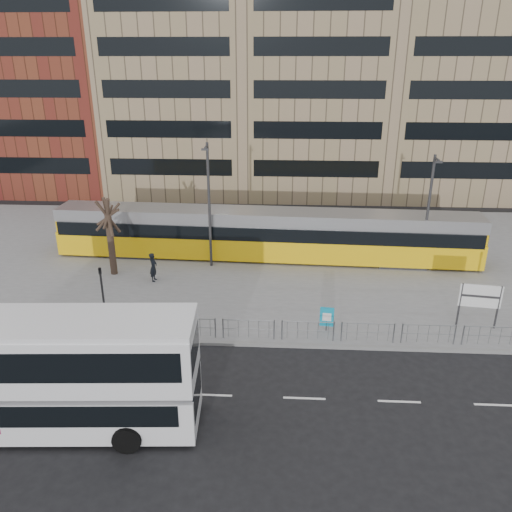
# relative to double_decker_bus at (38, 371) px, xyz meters

# --- Properties ---
(ground) EXTENTS (120.00, 120.00, 0.00)m
(ground) POSITION_rel_double_decker_bus_xyz_m (8.15, 6.27, -2.57)
(ground) COLOR black
(ground) RESTS_ON ground
(plaza) EXTENTS (64.00, 24.00, 0.15)m
(plaza) POSITION_rel_double_decker_bus_xyz_m (8.15, 18.27, -2.50)
(plaza) COLOR slate
(plaza) RESTS_ON ground
(kerb) EXTENTS (64.00, 0.25, 0.17)m
(kerb) POSITION_rel_double_decker_bus_xyz_m (8.15, 6.32, -2.50)
(kerb) COLOR gray
(kerb) RESTS_ON ground
(building_row) EXTENTS (70.40, 18.40, 31.20)m
(building_row) POSITION_rel_double_decker_bus_xyz_m (9.70, 40.54, 10.34)
(building_row) COLOR brown
(building_row) RESTS_ON ground
(pedestrian_barrier) EXTENTS (32.07, 0.07, 1.10)m
(pedestrian_barrier) POSITION_rel_double_decker_bus_xyz_m (10.15, 6.77, -1.59)
(pedestrian_barrier) COLOR gray
(pedestrian_barrier) RESTS_ON plaza
(road_markings) EXTENTS (62.00, 0.12, 0.01)m
(road_markings) POSITION_rel_double_decker_bus_xyz_m (9.15, 2.27, -2.57)
(road_markings) COLOR white
(road_markings) RESTS_ON ground
(double_decker_bus) EXTENTS (12.04, 3.58, 4.76)m
(double_decker_bus) POSITION_rel_double_decker_bus_xyz_m (0.00, 0.00, 0.00)
(double_decker_bus) COLOR white
(double_decker_bus) RESTS_ON ground
(tram) EXTENTS (29.65, 4.15, 3.48)m
(tram) POSITION_rel_double_decker_bus_xyz_m (7.84, 17.93, -0.67)
(tram) COLOR yellow
(tram) RESTS_ON plaza
(station_sign) EXTENTS (2.11, 0.37, 2.43)m
(station_sign) POSITION_rel_double_decker_bus_xyz_m (19.47, 8.65, -0.74)
(station_sign) COLOR #2D2D30
(station_sign) RESTS_ON plaza
(ad_panel) EXTENTS (0.73, 0.14, 1.36)m
(ad_panel) POSITION_rel_double_decker_bus_xyz_m (11.48, 7.78, -1.63)
(ad_panel) COLOR #2D2D30
(ad_panel) RESTS_ON plaza
(pedestrian) EXTENTS (0.47, 0.70, 1.89)m
(pedestrian) POSITION_rel_double_decker_bus_xyz_m (0.90, 13.51, -1.48)
(pedestrian) COLOR black
(pedestrian) RESTS_ON plaza
(traffic_light_west) EXTENTS (0.22, 0.24, 3.10)m
(traffic_light_west) POSITION_rel_double_decker_bus_xyz_m (-0.49, 8.27, -0.45)
(traffic_light_west) COLOR #2D2D30
(traffic_light_west) RESTS_ON plaza
(lamp_post_west) EXTENTS (0.45, 1.04, 8.41)m
(lamp_post_west) POSITION_rel_double_decker_bus_xyz_m (4.22, 16.15, 2.16)
(lamp_post_west) COLOR #2D2D30
(lamp_post_west) RESTS_ON plaza
(lamp_post_east) EXTENTS (0.45, 1.04, 7.74)m
(lamp_post_east) POSITION_rel_double_decker_bus_xyz_m (18.51, 16.40, 1.82)
(lamp_post_east) COLOR #2D2D30
(lamp_post_east) RESTS_ON plaza
(bare_tree) EXTENTS (4.33, 4.33, 7.37)m
(bare_tree) POSITION_rel_double_decker_bus_xyz_m (-2.04, 14.50, 2.97)
(bare_tree) COLOR black
(bare_tree) RESTS_ON plaza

